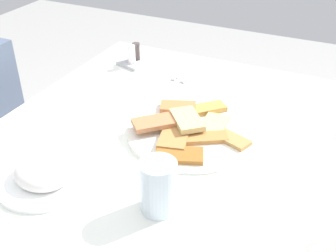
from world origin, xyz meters
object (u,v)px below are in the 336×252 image
Objects in this scene: dining_table at (153,165)px; pide_platter at (190,131)px; salad_plate_greens at (44,174)px; fork at (189,70)px; spoon at (179,69)px; drinking_glass at (158,187)px; paper_napkin at (184,71)px; condiment_caddy at (134,58)px.

pide_platter reaches higher than dining_table.
salad_plate_greens is at bearing 144.80° from pide_platter.
fork is 1.05× the size of spoon.
dining_table is at bearing -176.74° from spoon.
paper_napkin is (0.62, 0.21, -0.06)m from drinking_glass.
drinking_glass is 0.68× the size of spoon.
spoon is 0.16m from condiment_caddy.
salad_plate_greens is 1.72× the size of paper_napkin.
spoon is (0.62, 0.23, -0.05)m from drinking_glass.
salad_plate_greens reaches higher than pide_platter.
fork is (0.00, -0.02, 0.00)m from paper_napkin.
dining_table is 0.42m from paper_napkin.
condiment_caddy reaches higher than dining_table.
drinking_glass is (-0.28, -0.05, 0.05)m from pide_platter.
paper_napkin is 0.18m from condiment_caddy.
salad_plate_greens reaches higher than paper_napkin.
salad_plate_greens is 1.92× the size of condiment_caddy.
condiment_caddy reaches higher than paper_napkin.
drinking_glass is at bearing -171.71° from fork.
fork is at bearing -101.28° from spoon.
pide_platter is 3.01× the size of condiment_caddy.
dining_table is 0.47m from condiment_caddy.
spoon is at bearing 28.05° from pide_platter.
fork is at bearing -5.96° from salad_plate_greens.
pide_platter is 0.29m from drinking_glass.
salad_plate_greens is at bearing 175.60° from paper_napkin.
spoon is at bearing 14.54° from dining_table.
salad_plate_greens is 0.64m from condiment_caddy.
pide_platter reaches higher than spoon.
condiment_caddy reaches higher than fork.
condiment_caddy is (0.63, 0.13, 0.00)m from salad_plate_greens.
drinking_glass is 0.94× the size of paper_napkin.
drinking_glass reaches higher than fork.
drinking_glass reaches higher than dining_table.
drinking_glass reaches higher than pide_platter.
fork is at bearing 23.22° from pide_platter.
dining_table is 5.08× the size of salad_plate_greens.
pide_platter is 1.97× the size of spoon.
paper_napkin is 0.02m from spoon.
paper_napkin is at bearing 12.08° from dining_table.
salad_plate_greens is (-0.26, 0.13, 0.11)m from dining_table.
dining_table is 0.31m from salad_plate_greens.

